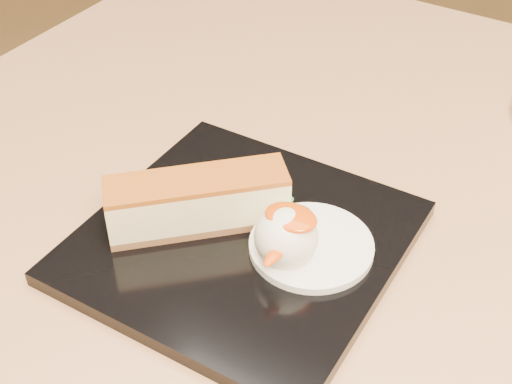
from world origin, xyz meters
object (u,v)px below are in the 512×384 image
Objects in this scene: dessert_plate at (242,242)px; ice_cream_scoop at (286,237)px; table at (307,331)px; cheesecake at (198,201)px.

dessert_plate is 4.91× the size of ice_cream_scoop.
table is at bearing 70.96° from dessert_plate.
table is 6.66× the size of cheesecake.
dessert_plate is 1.83× the size of cheesecake.
table is 0.21m from cheesecake.
dessert_plate is 0.05m from ice_cream_scoop.
cheesecake is at bearing -171.87° from dessert_plate.
table is at bearing 101.22° from ice_cream_scoop.
ice_cream_scoop is at bearing -7.13° from dessert_plate.
ice_cream_scoop reaches higher than dessert_plate.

